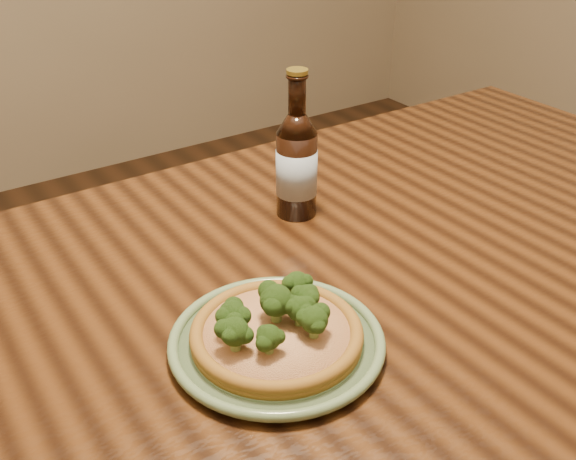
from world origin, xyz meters
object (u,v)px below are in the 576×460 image
pizza (277,330)px  plate (277,342)px  beer_bottle (297,164)px  table (360,298)px

pizza → plate: bearing=-128.0°
plate → pizza: (0.00, 0.00, 0.02)m
beer_bottle → table: bearing=-71.1°
table → beer_bottle: 0.25m
beer_bottle → plate: bearing=-116.2°
plate → beer_bottle: size_ratio=1.09×
plate → beer_bottle: 0.37m
table → pizza: size_ratio=7.32×
plate → pizza: pizza is taller
plate → pizza: bearing=52.0°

